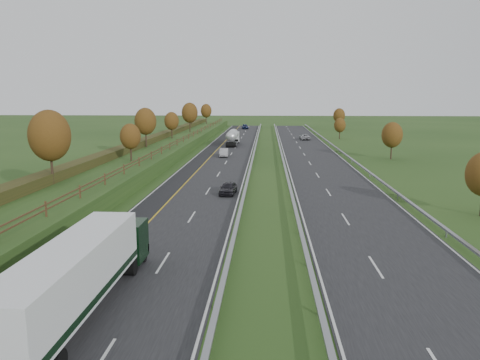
% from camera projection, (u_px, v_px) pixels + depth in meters
% --- Properties ---
extents(ground, '(400.00, 400.00, 0.00)m').
position_uv_depth(ground, '(266.00, 167.00, 74.04)').
color(ground, '#254318').
rests_on(ground, ground).
extents(near_carriageway, '(10.50, 200.00, 0.04)m').
position_uv_depth(near_carriageway, '(219.00, 162.00, 79.40)').
color(near_carriageway, black).
rests_on(near_carriageway, ground).
extents(far_carriageway, '(10.50, 200.00, 0.04)m').
position_uv_depth(far_carriageway, '(317.00, 163.00, 78.46)').
color(far_carriageway, black).
rests_on(far_carriageway, ground).
extents(hard_shoulder, '(3.00, 200.00, 0.04)m').
position_uv_depth(hard_shoulder, '(197.00, 162.00, 79.62)').
color(hard_shoulder, black).
rests_on(hard_shoulder, ground).
extents(lane_markings, '(26.75, 200.00, 0.01)m').
position_uv_depth(lane_markings, '(257.00, 162.00, 78.92)').
color(lane_markings, silver).
rests_on(lane_markings, near_carriageway).
extents(embankment_left, '(12.00, 200.00, 2.00)m').
position_uv_depth(embankment_left, '(143.00, 155.00, 79.97)').
color(embankment_left, '#254318').
rests_on(embankment_left, ground).
extents(hedge_left, '(2.20, 180.00, 1.10)m').
position_uv_depth(hedge_left, '(132.00, 146.00, 79.81)').
color(hedge_left, '#2E3315').
rests_on(hedge_left, embankment_left).
extents(fence_left, '(0.12, 189.06, 1.20)m').
position_uv_depth(fence_left, '(169.00, 146.00, 79.00)').
color(fence_left, '#422B19').
rests_on(fence_left, embankment_left).
extents(median_barrier_near, '(0.32, 200.00, 0.71)m').
position_uv_depth(median_barrier_near, '(253.00, 159.00, 78.97)').
color(median_barrier_near, gray).
rests_on(median_barrier_near, ground).
extents(median_barrier_far, '(0.32, 200.00, 0.71)m').
position_uv_depth(median_barrier_far, '(283.00, 159.00, 78.68)').
color(median_barrier_far, gray).
rests_on(median_barrier_far, ground).
extents(outer_barrier_far, '(0.32, 200.00, 0.71)m').
position_uv_depth(outer_barrier_far, '(352.00, 159.00, 78.03)').
color(outer_barrier_far, gray).
rests_on(outer_barrier_far, ground).
extents(trees_left, '(6.64, 164.30, 7.66)m').
position_uv_depth(trees_left, '(139.00, 125.00, 75.69)').
color(trees_left, '#2D2116').
rests_on(trees_left, embankment_left).
extents(trees_far, '(8.45, 118.60, 7.12)m').
position_uv_depth(trees_far, '(363.00, 127.00, 105.67)').
color(trees_far, '#2D2116').
rests_on(trees_far, ground).
extents(box_lorry, '(2.58, 16.28, 4.06)m').
position_uv_depth(box_lorry, '(81.00, 273.00, 23.15)').
color(box_lorry, black).
rests_on(box_lorry, near_carriageway).
extents(road_tanker, '(2.40, 11.22, 3.46)m').
position_uv_depth(road_tanker, '(233.00, 137.00, 106.19)').
color(road_tanker, silver).
rests_on(road_tanker, near_carriageway).
extents(car_dark_near, '(2.00, 4.21, 1.39)m').
position_uv_depth(car_dark_near, '(228.00, 188.00, 52.88)').
color(car_dark_near, black).
rests_on(car_dark_near, near_carriageway).
extents(car_silver_mid, '(1.77, 4.52, 1.47)m').
position_uv_depth(car_silver_mid, '(224.00, 153.00, 86.09)').
color(car_silver_mid, '#A2A1A6').
rests_on(car_silver_mid, near_carriageway).
extents(car_small_far, '(2.64, 5.34, 1.49)m').
position_uv_depth(car_small_far, '(245.00, 127.00, 159.35)').
color(car_small_far, '#141E41').
rests_on(car_small_far, near_carriageway).
extents(car_oncoming, '(2.55, 5.25, 1.44)m').
position_uv_depth(car_oncoming, '(305.00, 137.00, 119.53)').
color(car_oncoming, '#AEAEB3').
rests_on(car_oncoming, far_carriageway).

